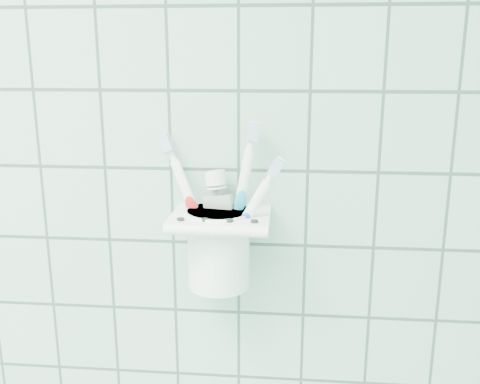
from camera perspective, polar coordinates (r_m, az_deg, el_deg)
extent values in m
cube|color=white|center=(0.74, -1.69, -2.74)|extent=(0.05, 0.02, 0.04)
cube|color=white|center=(0.70, -2.06, -2.86)|extent=(0.13, 0.10, 0.01)
cylinder|color=white|center=(0.66, -2.60, -4.13)|extent=(0.13, 0.01, 0.01)
cylinder|color=black|center=(0.68, -6.35, -2.95)|extent=(0.01, 0.01, 0.00)
cylinder|color=black|center=(0.67, -3.75, -3.03)|extent=(0.01, 0.01, 0.00)
cylinder|color=black|center=(0.67, -1.12, -3.11)|extent=(0.01, 0.01, 0.00)
cylinder|color=black|center=(0.66, 1.54, -3.18)|extent=(0.01, 0.01, 0.00)
cylinder|color=white|center=(0.72, -2.28, -6.02)|extent=(0.08, 0.08, 0.11)
cylinder|color=white|center=(0.71, -2.32, -2.18)|extent=(0.09, 0.09, 0.01)
cylinder|color=black|center=(0.71, -2.32, -2.10)|extent=(0.08, 0.08, 0.00)
cylinder|color=white|center=(0.70, -1.92, -2.85)|extent=(0.08, 0.05, 0.16)
cylinder|color=white|center=(0.68, -1.99, 5.02)|extent=(0.02, 0.01, 0.03)
cube|color=silver|center=(0.67, -2.06, 6.18)|extent=(0.02, 0.01, 0.03)
cube|color=white|center=(0.68, -1.99, 6.27)|extent=(0.02, 0.01, 0.03)
ellipsoid|color=red|center=(0.69, -1.99, -1.34)|extent=(0.03, 0.01, 0.03)
cylinder|color=white|center=(0.71, -1.59, -2.57)|extent=(0.05, 0.03, 0.18)
cylinder|color=white|center=(0.69, -1.65, 5.39)|extent=(0.01, 0.01, 0.03)
cube|color=silver|center=(0.68, -1.72, 6.57)|extent=(0.02, 0.01, 0.03)
cube|color=white|center=(0.69, -1.64, 6.65)|extent=(0.02, 0.01, 0.03)
ellipsoid|color=teal|center=(0.70, -1.66, -1.04)|extent=(0.02, 0.01, 0.03)
cylinder|color=white|center=(0.71, -3.46, -3.28)|extent=(0.09, 0.03, 0.15)
cylinder|color=white|center=(0.68, -3.58, 4.05)|extent=(0.02, 0.01, 0.02)
cube|color=silver|center=(0.68, -3.67, 5.11)|extent=(0.02, 0.01, 0.03)
cube|color=white|center=(0.68, -3.59, 5.21)|extent=(0.02, 0.01, 0.03)
ellipsoid|color=#1E38A5|center=(0.70, -3.56, -1.87)|extent=(0.03, 0.01, 0.03)
cube|color=silver|center=(0.72, -1.45, -4.85)|extent=(0.05, 0.03, 0.12)
cube|color=silver|center=(0.74, -1.42, -8.87)|extent=(0.04, 0.01, 0.02)
cone|color=silver|center=(0.70, -1.48, -0.03)|extent=(0.04, 0.04, 0.02)
cylinder|color=white|center=(0.70, -1.49, 1.16)|extent=(0.03, 0.03, 0.03)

